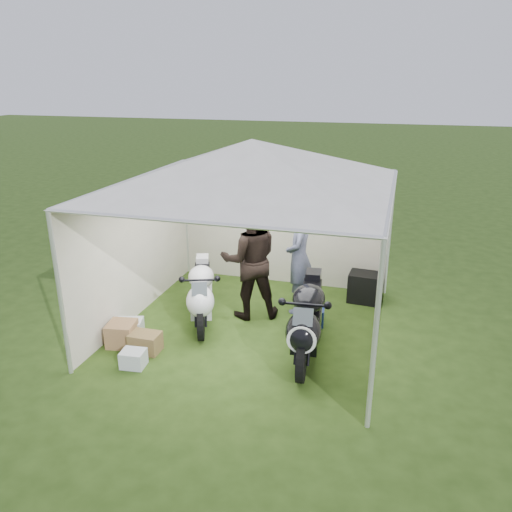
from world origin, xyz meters
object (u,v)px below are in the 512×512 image
object	(u,v)px
crate_1	(122,334)
crate_2	(133,359)
canopy_tent	(252,168)
motorcycle_white	(201,293)
paddock_stand	(312,317)
person_blue_jacket	(300,257)
motorcycle_black	(307,319)
crate_3	(145,342)
equipment_box	(364,287)
crate_0	(129,328)
person_dark_jacket	(250,260)

from	to	relation	value
crate_1	crate_2	world-z (taller)	crate_1
canopy_tent	motorcycle_white	distance (m)	2.21
paddock_stand	person_blue_jacket	xyz separation A→B (m)	(-0.33, 0.51, 0.82)
motorcycle_black	person_blue_jacket	xyz separation A→B (m)	(-0.43, 1.48, 0.38)
crate_1	crate_3	bearing A→B (deg)	-10.44
equipment_box	motorcycle_white	bearing A→B (deg)	-147.25
person_blue_jacket	equipment_box	world-z (taller)	person_blue_jacket
canopy_tent	crate_0	world-z (taller)	canopy_tent
person_dark_jacket	person_blue_jacket	world-z (taller)	person_dark_jacket
crate_0	crate_3	bearing A→B (deg)	-36.71
motorcycle_black	crate_3	bearing A→B (deg)	-171.94
motorcycle_white	crate_2	size ratio (longest dim) A/B	5.65
motorcycle_white	person_dark_jacket	world-z (taller)	person_dark_jacket
equipment_box	crate_2	world-z (taller)	equipment_box
paddock_stand	crate_2	distance (m)	2.91
motorcycle_black	motorcycle_white	bearing A→B (deg)	157.74
crate_3	canopy_tent	bearing A→B (deg)	43.58
motorcycle_white	motorcycle_black	bearing A→B (deg)	-37.35
canopy_tent	crate_2	size ratio (longest dim) A/B	17.31
canopy_tent	person_blue_jacket	xyz separation A→B (m)	(0.59, 0.81, -1.61)
motorcycle_white	crate_0	bearing A→B (deg)	-160.55
equipment_box	crate_3	distance (m)	3.99
person_dark_jacket	crate_2	size ratio (longest dim) A/B	6.15
crate_0	crate_2	distance (m)	0.91
crate_3	equipment_box	bearing A→B (deg)	42.69
equipment_box	paddock_stand	bearing A→B (deg)	-121.46
person_blue_jacket	motorcycle_black	bearing A→B (deg)	11.97
motorcycle_white	crate_0	world-z (taller)	motorcycle_white
person_dark_jacket	crate_2	xyz separation A→B (m)	(-1.10, -2.00, -0.88)
canopy_tent	equipment_box	xyz separation A→B (m)	(1.65, 1.48, -2.31)
canopy_tent	crate_3	xyz separation A→B (m)	(-1.29, -1.22, -2.43)
canopy_tent	motorcycle_white	xyz separation A→B (m)	(-0.84, -0.11, -2.05)
equipment_box	person_dark_jacket	bearing A→B (deg)	-148.08
person_dark_jacket	crate_0	xyz separation A→B (m)	(-1.59, -1.24, -0.87)
motorcycle_white	crate_2	world-z (taller)	motorcycle_white
person_blue_jacket	paddock_stand	bearing A→B (deg)	29.10
paddock_stand	person_dark_jacket	world-z (taller)	person_dark_jacket
paddock_stand	motorcycle_white	bearing A→B (deg)	-166.93
person_blue_jacket	crate_0	size ratio (longest dim) A/B	4.78
motorcycle_white	canopy_tent	bearing A→B (deg)	-12.63
canopy_tent	person_dark_jacket	size ratio (longest dim) A/B	2.82
paddock_stand	motorcycle_black	bearing A→B (deg)	-84.66
equipment_box	crate_2	bearing A→B (deg)	-132.85
canopy_tent	equipment_box	distance (m)	3.20
person_blue_jacket	crate_1	xyz separation A→B (m)	(-2.31, -1.95, -0.79)
motorcycle_white	crate_1	world-z (taller)	motorcycle_white
person_dark_jacket	crate_1	distance (m)	2.32
motorcycle_white	crate_2	distance (m)	1.64
canopy_tent	person_blue_jacket	bearing A→B (deg)	53.98
crate_2	paddock_stand	bearing A→B (deg)	41.72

